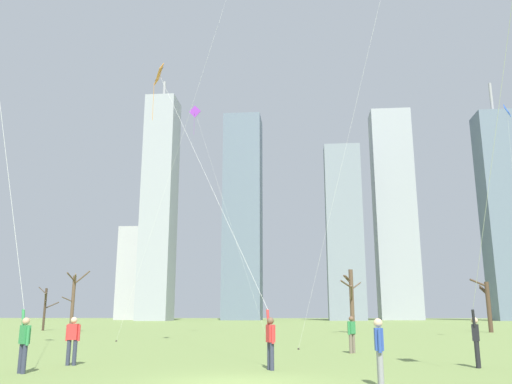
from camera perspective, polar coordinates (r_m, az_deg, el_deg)
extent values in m
plane|color=#7A934C|center=(14.08, -2.30, -20.22)|extent=(400.00, 400.00, 0.00)
cylinder|color=#33384C|center=(17.62, -24.02, -16.33)|extent=(0.14, 0.14, 0.85)
cylinder|color=#33384C|center=(17.82, -24.32, -16.26)|extent=(0.14, 0.14, 0.85)
cube|color=#338C4C|center=(17.68, -23.96, -14.06)|extent=(0.39, 0.36, 0.54)
sphere|color=tan|center=(17.67, -23.84, -12.80)|extent=(0.22, 0.22, 0.22)
cylinder|color=#338C4C|center=(17.49, -23.68, -14.21)|extent=(0.09, 0.09, 0.55)
cylinder|color=#338C4C|center=(17.86, -24.10, -12.50)|extent=(0.22, 0.19, 0.56)
cylinder|color=black|center=(19.48, 23.09, -16.00)|extent=(0.14, 0.14, 0.85)
cylinder|color=black|center=(19.26, 23.04, -16.05)|extent=(0.14, 0.14, 0.85)
cube|color=black|center=(19.33, 22.87, -13.98)|extent=(0.31, 0.39, 0.54)
sphere|color=beige|center=(19.32, 22.77, -12.83)|extent=(0.22, 0.22, 0.22)
cylinder|color=black|center=(19.54, 22.94, -14.05)|extent=(0.09, 0.09, 0.55)
cylinder|color=black|center=(19.11, 22.69, -12.59)|extent=(0.16, 0.22, 0.56)
cylinder|color=silver|center=(16.77, 24.56, 4.48)|extent=(0.08, 6.43, 9.26)
cylinder|color=#33384C|center=(17.15, 1.75, -17.53)|extent=(0.14, 0.14, 0.85)
cylinder|color=#33384C|center=(17.35, 1.48, -17.48)|extent=(0.14, 0.14, 0.85)
cube|color=red|center=(17.21, 1.60, -15.20)|extent=(0.32, 0.39, 0.54)
sphere|color=brown|center=(17.20, 1.59, -13.90)|extent=(0.22, 0.22, 0.22)
cylinder|color=red|center=(17.02, 1.86, -15.33)|extent=(0.09, 0.09, 0.55)
cylinder|color=red|center=(17.40, 1.33, -13.62)|extent=(0.17, 0.22, 0.56)
cube|color=orange|center=(30.78, -10.55, 12.56)|extent=(0.50, 1.57, 1.55)
cylinder|color=black|center=(30.78, -10.55, 12.56)|extent=(0.38, 0.29, 0.98)
cylinder|color=orange|center=(30.00, -11.17, 9.72)|extent=(0.02, 0.02, 2.25)
cylinder|color=silver|center=(23.43, -6.27, 3.48)|extent=(6.75, 9.29, 13.14)
cylinder|color=#726656|center=(24.65, 10.32, -16.00)|extent=(0.14, 0.14, 0.85)
cylinder|color=#726656|center=(24.83, 10.62, -15.97)|extent=(0.14, 0.14, 0.85)
cube|color=#338C4C|center=(24.72, 10.40, -14.37)|extent=(0.37, 0.39, 0.54)
sphere|color=brown|center=(24.71, 10.36, -13.47)|extent=(0.22, 0.22, 0.22)
cylinder|color=#338C4C|center=(24.55, 10.11, -14.47)|extent=(0.09, 0.09, 0.55)
cylinder|color=#338C4C|center=(24.89, 10.69, -14.43)|extent=(0.09, 0.09, 0.55)
cylinder|color=#33384C|center=(19.77, -19.22, -16.26)|extent=(0.14, 0.14, 0.85)
cylinder|color=#33384C|center=(19.86, -19.82, -16.19)|extent=(0.14, 0.14, 0.85)
cube|color=red|center=(19.78, -19.36, -14.22)|extent=(0.34, 0.20, 0.54)
sphere|color=beige|center=(19.77, -19.27, -13.09)|extent=(0.22, 0.22, 0.22)
cylinder|color=red|center=(19.70, -18.79, -14.37)|extent=(0.09, 0.09, 0.55)
cylinder|color=red|center=(19.86, -19.94, -14.27)|extent=(0.09, 0.09, 0.55)
cylinder|color=gray|center=(13.87, 13.40, -18.23)|extent=(0.14, 0.14, 0.85)
cylinder|color=gray|center=(13.65, 13.48, -18.31)|extent=(0.14, 0.14, 0.85)
cube|color=#2D4CA5|center=(13.71, 13.28, -15.38)|extent=(0.22, 0.35, 0.54)
sphere|color=beige|center=(13.70, 13.19, -13.76)|extent=(0.22, 0.22, 0.22)
cylinder|color=#2D4CA5|center=(13.92, 13.21, -15.49)|extent=(0.09, 0.09, 0.55)
cylinder|color=#2D4CA5|center=(13.50, 13.37, -15.56)|extent=(0.09, 0.09, 0.55)
cube|color=purple|center=(45.19, -6.69, 8.74)|extent=(1.13, 0.45, 1.18)
cylinder|color=black|center=(45.19, -6.69, 8.74)|extent=(0.05, 0.18, 0.77)
cylinder|color=purple|center=(44.65, -6.79, 7.25)|extent=(0.02, 0.02, 1.65)
cylinder|color=silver|center=(41.50, -3.07, -2.66)|extent=(6.12, 1.25, 18.48)
cylinder|color=#3F3833|center=(39.90, 1.15, -15.59)|extent=(0.10, 0.10, 0.08)
cylinder|color=silver|center=(36.04, -8.26, 5.47)|extent=(7.55, 0.52, 26.24)
cylinder|color=#3F3833|center=(35.55, -15.04, -15.46)|extent=(0.10, 0.10, 0.08)
cube|color=blue|center=(39.47, 25.76, 8.01)|extent=(0.64, 0.83, 0.96)
cylinder|color=black|center=(39.47, 25.76, 8.01)|extent=(0.33, 0.10, 0.60)
cylinder|color=silver|center=(29.48, 11.78, 13.15)|extent=(7.67, 1.18, 29.25)
cylinder|color=#3F3833|center=(26.89, 4.67, -16.73)|extent=(0.10, 0.10, 0.08)
cylinder|color=#423326|center=(60.88, -22.10, -11.79)|extent=(0.24, 0.24, 4.39)
cylinder|color=#423326|center=(60.23, -22.01, -10.76)|extent=(0.71, 1.28, 1.30)
cylinder|color=#423326|center=(61.11, -22.32, -9.92)|extent=(0.93, 0.11, 0.78)
cylinder|color=#423326|center=(60.97, -21.42, -11.45)|extent=(1.24, 0.90, 0.76)
cylinder|color=#423326|center=(60.23, -22.04, -10.55)|extent=(0.65, 1.33, 0.71)
cylinder|color=#423326|center=(60.42, -22.04, -11.15)|extent=(0.52, 0.90, 0.51)
cylinder|color=brown|center=(55.11, -19.41, -11.43)|extent=(0.33, 0.33, 5.41)
cylinder|color=brown|center=(54.42, -19.18, -8.89)|extent=(0.85, 1.52, 0.82)
cylinder|color=brown|center=(54.72, -19.59, -8.73)|extent=(0.41, 1.30, 0.85)
cylinder|color=brown|center=(54.69, -19.92, -10.98)|extent=(0.68, 1.27, 0.51)
cylinder|color=brown|center=(54.95, -18.49, -8.86)|extent=(1.57, 0.20, 1.35)
cylinder|color=#4C3828|center=(55.67, 24.10, -11.39)|extent=(0.41, 0.41, 4.73)
cylinder|color=#4C3828|center=(56.23, 23.95, -9.69)|extent=(0.56, 1.12, 0.58)
cylinder|color=#4C3828|center=(55.54, 23.13, -9.11)|extent=(1.59, 0.26, 0.85)
cylinder|color=#4C3828|center=(56.11, 23.63, -9.91)|extent=(0.54, 1.13, 0.86)
cylinder|color=#4C3828|center=(56.10, 23.61, -9.70)|extent=(0.55, 1.10, 0.87)
cylinder|color=brown|center=(50.49, 10.43, -11.62)|extent=(0.40, 0.40, 5.81)
cylinder|color=brown|center=(50.15, 10.04, -9.28)|extent=(0.71, 0.92, 0.56)
cylinder|color=brown|center=(50.27, 9.96, -9.41)|extent=(0.88, 0.73, 0.87)
cylinder|color=brown|center=(51.40, 10.87, -10.06)|extent=(1.17, 1.72, 0.83)
cylinder|color=brown|center=(49.63, 10.41, -10.83)|extent=(0.31, 1.86, 1.39)
cylinder|color=brown|center=(49.82, 9.83, -9.89)|extent=(1.19, 1.51, 0.69)
cube|color=slate|center=(150.81, -1.45, -2.53)|extent=(10.70, 10.29, 59.09)
cube|color=slate|center=(151.91, 25.48, -2.08)|extent=(10.37, 8.20, 55.17)
cylinder|color=#99999E|center=(160.56, 24.34, 9.27)|extent=(0.80, 0.80, 9.24)
cube|color=#B2B2B7|center=(158.37, -13.37, -8.64)|extent=(6.71, 9.07, 26.49)
cube|color=#9EA3AD|center=(140.81, -10.53, -1.42)|extent=(7.98, 8.81, 59.73)
cylinder|color=#99999E|center=(150.76, -10.01, 10.82)|extent=(0.80, 0.80, 5.56)
cube|color=#9EA3AD|center=(155.64, 14.92, -2.11)|extent=(11.44, 7.87, 60.79)
cube|color=gray|center=(141.34, 9.64, -4.16)|extent=(9.60, 6.10, 46.80)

